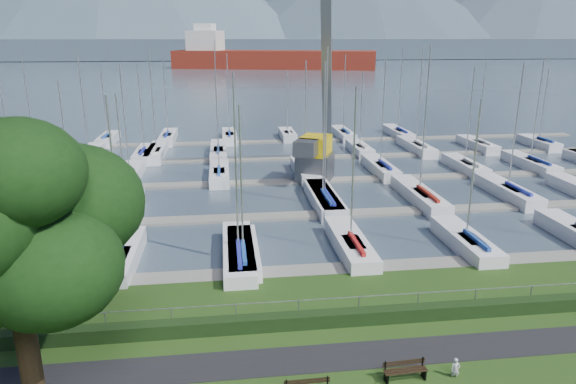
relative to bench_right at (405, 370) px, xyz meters
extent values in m
cube|color=black|center=(-2.66, 1.81, -0.41)|extent=(160.00, 2.00, 0.04)
cube|color=#404F5E|center=(-2.66, 264.81, -0.82)|extent=(800.00, 540.00, 0.20)
cube|color=black|center=(-2.66, 4.41, -0.07)|extent=(80.00, 0.70, 0.70)
cylinder|color=gray|center=(-2.66, 4.81, 0.78)|extent=(80.00, 0.04, 0.04)
cube|color=#41505F|center=(-2.66, 334.81, 5.58)|extent=(900.00, 80.00, 12.00)
cube|color=slate|center=(-2.66, 10.81, -0.64)|extent=(90.00, 1.60, 0.25)
cube|color=slate|center=(-2.66, 20.81, -0.64)|extent=(90.00, 1.60, 0.25)
cube|color=slate|center=(-2.66, 30.81, -0.64)|extent=(90.00, 1.60, 0.25)
cube|color=gray|center=(-2.66, 40.81, -0.64)|extent=(90.00, 1.60, 0.25)
cube|color=gray|center=(-2.66, 50.81, -0.64)|extent=(90.00, 1.60, 0.25)
cube|color=black|center=(-4.90, -0.55, 0.23)|extent=(0.05, 0.05, 0.40)
cube|color=black|center=(-3.30, -0.53, 0.23)|extent=(0.05, 0.05, 0.40)
cube|color=black|center=(-4.10, -0.52, 0.20)|extent=(1.80, 0.07, 0.08)
cube|color=black|center=(-4.10, -0.52, 0.32)|extent=(1.80, 0.07, 0.08)
cube|color=black|center=(-0.80, -0.09, -0.19)|extent=(0.08, 0.40, 0.45)
cube|color=black|center=(-0.81, 0.09, 0.23)|extent=(0.05, 0.05, 0.40)
cube|color=black|center=(0.80, 0.00, -0.19)|extent=(0.08, 0.40, 0.45)
cube|color=black|center=(0.79, 0.18, 0.23)|extent=(0.05, 0.05, 0.40)
cube|color=black|center=(0.01, -0.20, 0.03)|extent=(1.80, 0.20, 0.04)
cube|color=black|center=(0.00, -0.05, 0.03)|extent=(1.80, 0.20, 0.04)
cube|color=black|center=(-0.01, 0.10, 0.03)|extent=(1.80, 0.20, 0.04)
cube|color=black|center=(-0.01, 0.15, 0.20)|extent=(1.80, 0.14, 0.08)
cube|color=black|center=(-0.01, 0.15, 0.32)|extent=(1.80, 0.14, 0.08)
imported|color=#AEAEB5|center=(2.09, -0.12, 0.09)|extent=(0.40, 0.29, 1.01)
cylinder|color=black|center=(-13.46, -1.68, 3.64)|extent=(0.70, 0.70, 8.11)
sphere|color=black|center=(-11.91, -0.27, 7.67)|extent=(4.65, 4.65, 4.65)
sphere|color=black|center=(-12.43, -2.92, 9.40)|extent=(3.58, 3.58, 3.58)
sphere|color=black|center=(-13.36, -0.33, 6.83)|extent=(4.48, 4.48, 4.48)
sphere|color=black|center=(-12.07, -2.55, 6.46)|extent=(4.22, 4.22, 4.22)
cube|color=#515358|center=(1.75, 30.86, 0.78)|extent=(4.24, 4.24, 2.60)
cube|color=yellow|center=(1.75, 30.86, 2.88)|extent=(3.78, 4.17, 1.80)
cube|color=slate|center=(3.55, 35.36, 11.88)|extent=(3.80, 11.11, 19.89)
cube|color=#54565B|center=(0.55, 28.86, 3.08)|extent=(2.73, 2.83, 1.40)
cube|color=maroon|center=(16.16, 216.93, 2.08)|extent=(90.62, 41.42, 10.00)
cube|color=silver|center=(-13.85, 225.37, 9.58)|extent=(17.27, 17.27, 12.00)
cube|color=silver|center=(-13.85, 225.37, 16.58)|extent=(9.87, 9.87, 4.00)
camera|label=1|loc=(-6.90, -16.99, 12.91)|focal=32.00mm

